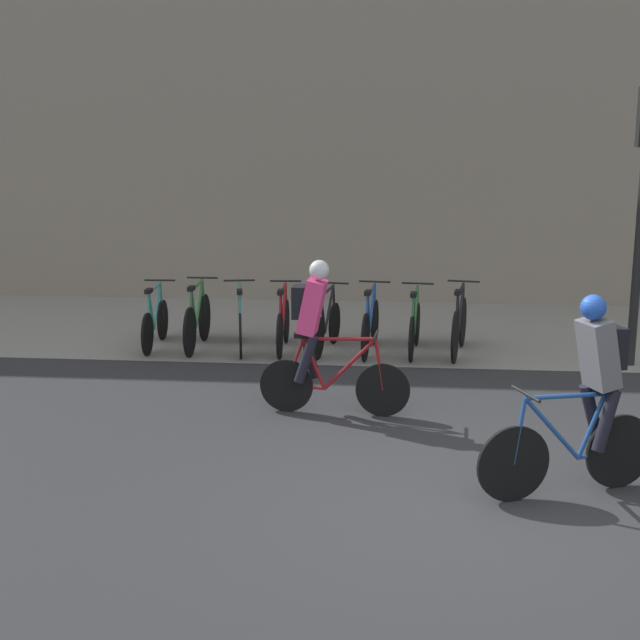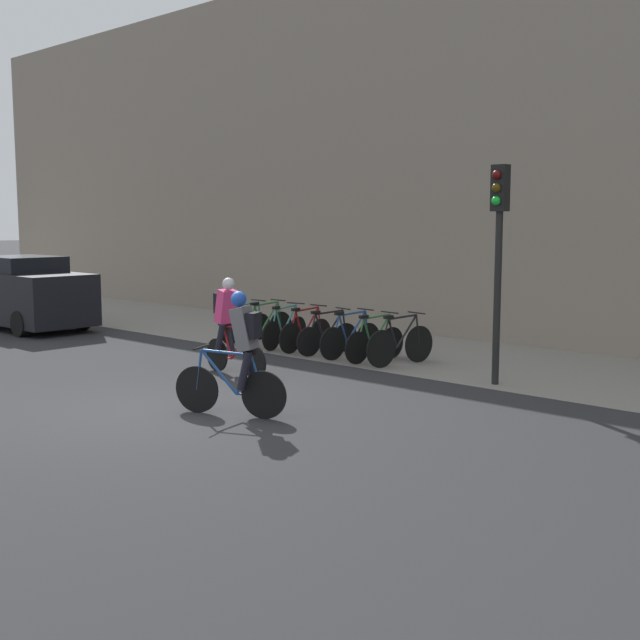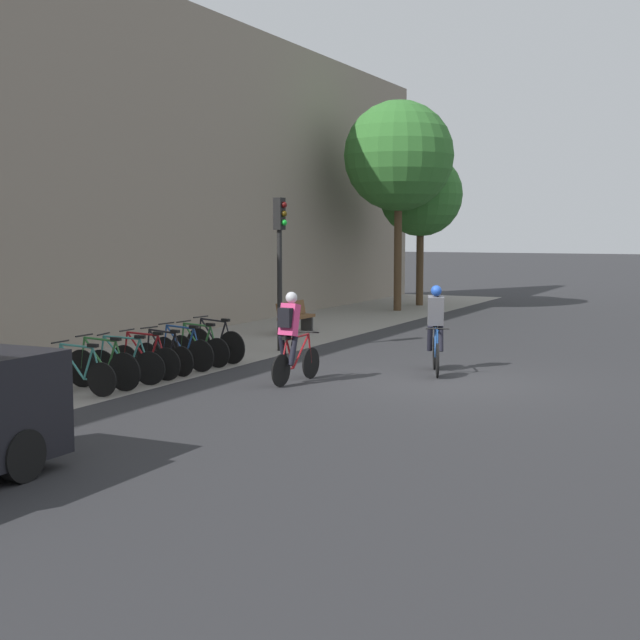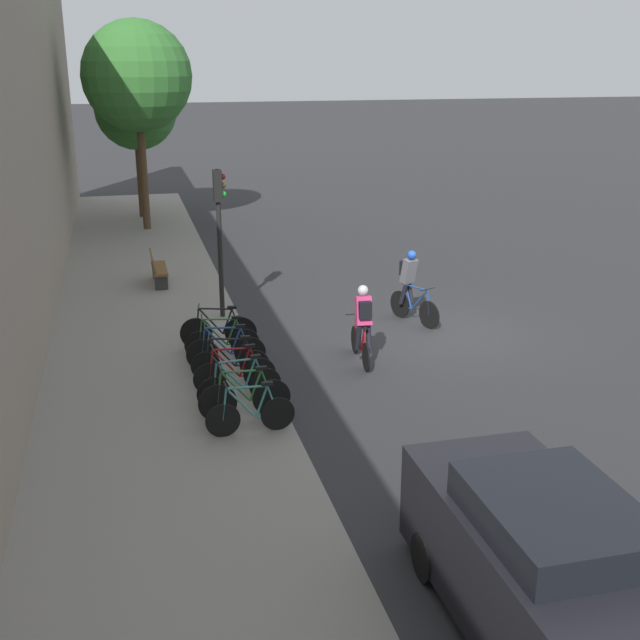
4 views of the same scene
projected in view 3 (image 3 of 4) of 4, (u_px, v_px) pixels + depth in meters
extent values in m
plane|color=#2B2B2D|center=(440.00, 382.00, 17.03)|extent=(200.00, 200.00, 0.00)
cube|color=gray|center=(153.00, 359.00, 19.97)|extent=(44.00, 4.50, 0.01)
cube|color=gray|center=(59.00, 157.00, 20.63)|extent=(44.00, 0.60, 9.18)
cylinder|color=black|center=(311.00, 363.00, 17.41)|extent=(0.61, 0.08, 0.61)
cylinder|color=black|center=(281.00, 371.00, 16.47)|extent=(0.61, 0.08, 0.61)
cylinder|color=maroon|center=(301.00, 351.00, 17.06)|extent=(0.60, 0.08, 0.62)
cylinder|color=maroon|center=(290.00, 354.00, 16.72)|extent=(0.28, 0.06, 0.58)
cylinder|color=maroon|center=(298.00, 337.00, 16.93)|extent=(0.81, 0.10, 0.07)
cylinder|color=maroon|center=(287.00, 369.00, 16.66)|extent=(0.44, 0.06, 0.05)
cylinder|color=maroon|center=(284.00, 355.00, 16.53)|extent=(0.23, 0.05, 0.56)
cylinder|color=maroon|center=(310.00, 349.00, 17.35)|extent=(0.13, 0.04, 0.59)
cylinder|color=black|center=(309.00, 332.00, 17.27)|extent=(0.06, 0.46, 0.03)
cube|color=black|center=(286.00, 338.00, 16.58)|extent=(0.21, 0.09, 0.06)
cube|color=#DB3875|center=(289.00, 320.00, 16.64)|extent=(0.34, 0.34, 0.63)
sphere|color=silver|center=(291.00, 298.00, 16.66)|extent=(0.23, 0.23, 0.22)
cylinder|color=black|center=(293.00, 351.00, 16.59)|extent=(0.28, 0.13, 0.56)
cylinder|color=black|center=(283.00, 350.00, 16.70)|extent=(0.25, 0.13, 0.56)
cube|color=black|center=(285.00, 318.00, 16.51)|extent=(0.16, 0.27, 0.36)
cylinder|color=black|center=(437.00, 361.00, 17.49)|extent=(0.64, 0.29, 0.68)
cylinder|color=black|center=(434.00, 353.00, 18.54)|extent=(0.64, 0.29, 0.68)
cylinder|color=#1E478C|center=(437.00, 344.00, 17.82)|extent=(0.55, 0.25, 0.62)
cylinder|color=#1E478C|center=(435.00, 342.00, 18.21)|extent=(0.26, 0.14, 0.58)
cylinder|color=#1E478C|center=(436.00, 329.00, 17.91)|extent=(0.74, 0.33, 0.07)
cylinder|color=#1E478C|center=(435.00, 355.00, 18.33)|extent=(0.41, 0.19, 0.05)
cylinder|color=#1E478C|center=(435.00, 341.00, 18.42)|extent=(0.22, 0.11, 0.56)
cylinder|color=#1E478C|center=(437.00, 346.00, 17.50)|extent=(0.12, 0.08, 0.59)
cylinder|color=black|center=(438.00, 329.00, 17.51)|extent=(0.20, 0.44, 0.03)
cube|color=black|center=(435.00, 326.00, 18.29)|extent=(0.22, 0.15, 0.06)
cube|color=#5B5B60|center=(436.00, 310.00, 18.16)|extent=(0.42, 0.42, 0.63)
sphere|color=#1E47AD|center=(436.00, 291.00, 18.04)|extent=(0.29, 0.29, 0.22)
cylinder|color=black|center=(430.00, 338.00, 18.28)|extent=(0.30, 0.20, 0.56)
cylinder|color=black|center=(441.00, 338.00, 18.26)|extent=(0.26, 0.19, 0.56)
cube|color=black|center=(435.00, 307.00, 18.29)|extent=(0.23, 0.29, 0.36)
cylinder|color=black|center=(58.00, 376.00, 15.84)|extent=(0.06, 0.61, 0.61)
cylinder|color=black|center=(102.00, 380.00, 15.45)|extent=(0.06, 0.61, 0.61)
cylinder|color=teal|center=(72.00, 361.00, 15.68)|extent=(0.06, 0.53, 0.62)
cylinder|color=teal|center=(88.00, 363.00, 15.54)|extent=(0.05, 0.25, 0.58)
cylinder|color=teal|center=(76.00, 346.00, 15.61)|extent=(0.07, 0.71, 0.07)
cylinder|color=teal|center=(93.00, 379.00, 15.53)|extent=(0.05, 0.39, 0.05)
cylinder|color=teal|center=(97.00, 364.00, 15.46)|extent=(0.04, 0.20, 0.56)
cylinder|color=teal|center=(59.00, 360.00, 15.79)|extent=(0.04, 0.11, 0.58)
cylinder|color=black|center=(60.00, 342.00, 15.74)|extent=(0.46, 0.05, 0.03)
cube|color=black|center=(93.00, 345.00, 15.46)|extent=(0.09, 0.20, 0.06)
cylinder|color=black|center=(82.00, 368.00, 16.41)|extent=(0.04, 0.70, 0.70)
cylinder|color=black|center=(124.00, 372.00, 15.99)|extent=(0.04, 0.70, 0.70)
cylinder|color=#2D6B33|center=(96.00, 354.00, 16.24)|extent=(0.04, 0.54, 0.62)
cylinder|color=#2D6B33|center=(111.00, 356.00, 16.08)|extent=(0.04, 0.25, 0.58)
cylinder|color=#2D6B33|center=(100.00, 339.00, 16.16)|extent=(0.04, 0.72, 0.07)
cylinder|color=#2D6B33|center=(116.00, 372.00, 16.07)|extent=(0.03, 0.39, 0.05)
cylinder|color=#2D6B33|center=(120.00, 357.00, 16.00)|extent=(0.03, 0.21, 0.56)
cylinder|color=#2D6B33|center=(83.00, 353.00, 16.36)|extent=(0.04, 0.11, 0.58)
cylinder|color=black|center=(84.00, 335.00, 16.31)|extent=(0.46, 0.03, 0.03)
cube|color=black|center=(116.00, 339.00, 16.00)|extent=(0.08, 0.20, 0.06)
cylinder|color=black|center=(100.00, 366.00, 16.90)|extent=(0.15, 0.63, 0.63)
cylinder|color=black|center=(150.00, 368.00, 16.63)|extent=(0.15, 0.63, 0.63)
cylinder|color=teal|center=(117.00, 352.00, 16.78)|extent=(0.14, 0.56, 0.62)
cylinder|color=teal|center=(135.00, 354.00, 16.68)|extent=(0.09, 0.26, 0.58)
cylinder|color=teal|center=(122.00, 337.00, 16.72)|extent=(0.18, 0.75, 0.07)
cylinder|color=teal|center=(140.00, 368.00, 16.68)|extent=(0.11, 0.41, 0.05)
cylinder|color=teal|center=(145.00, 354.00, 16.63)|extent=(0.07, 0.22, 0.56)
cylinder|color=teal|center=(102.00, 351.00, 16.86)|extent=(0.06, 0.12, 0.59)
cylinder|color=black|center=(103.00, 334.00, 16.81)|extent=(0.46, 0.11, 0.03)
cube|color=black|center=(140.00, 337.00, 16.62)|extent=(0.12, 0.21, 0.06)
cylinder|color=black|center=(124.00, 361.00, 17.52)|extent=(0.06, 0.64, 0.64)
cylinder|color=black|center=(166.00, 364.00, 17.12)|extent=(0.06, 0.64, 0.64)
cylinder|color=maroon|center=(138.00, 348.00, 17.36)|extent=(0.06, 0.54, 0.62)
cylinder|color=maroon|center=(154.00, 350.00, 17.21)|extent=(0.05, 0.25, 0.58)
cylinder|color=maroon|center=(142.00, 334.00, 17.29)|extent=(0.06, 0.73, 0.07)
cylinder|color=maroon|center=(158.00, 364.00, 17.20)|extent=(0.05, 0.39, 0.05)
cylinder|color=maroon|center=(162.00, 350.00, 17.13)|extent=(0.04, 0.21, 0.56)
cylinder|color=maroon|center=(126.00, 347.00, 17.48)|extent=(0.04, 0.12, 0.58)
cylinder|color=black|center=(127.00, 330.00, 17.43)|extent=(0.46, 0.04, 0.03)
cube|color=black|center=(158.00, 333.00, 17.14)|extent=(0.09, 0.20, 0.06)
cylinder|color=black|center=(147.00, 357.00, 18.16)|extent=(0.13, 0.61, 0.61)
cylinder|color=black|center=(182.00, 361.00, 17.60)|extent=(0.13, 0.61, 0.61)
cylinder|color=black|center=(158.00, 345.00, 17.95)|extent=(0.13, 0.54, 0.62)
cylinder|color=black|center=(171.00, 347.00, 17.74)|extent=(0.08, 0.26, 0.58)
cylinder|color=black|center=(162.00, 331.00, 17.86)|extent=(0.16, 0.72, 0.07)
cylinder|color=black|center=(175.00, 361.00, 17.72)|extent=(0.09, 0.39, 0.05)
cylinder|color=black|center=(179.00, 347.00, 17.63)|extent=(0.06, 0.21, 0.56)
cylinder|color=black|center=(148.00, 343.00, 18.11)|extent=(0.05, 0.12, 0.58)
cylinder|color=black|center=(149.00, 327.00, 18.06)|extent=(0.46, 0.10, 0.03)
cube|color=black|center=(175.00, 331.00, 17.64)|extent=(0.11, 0.21, 0.06)
cylinder|color=black|center=(164.00, 352.00, 18.70)|extent=(0.10, 0.67, 0.66)
cylinder|color=black|center=(201.00, 356.00, 18.18)|extent=(0.10, 0.67, 0.66)
cylinder|color=#1E478C|center=(176.00, 340.00, 18.50)|extent=(0.09, 0.55, 0.62)
cylinder|color=#1E478C|center=(190.00, 342.00, 18.31)|extent=(0.06, 0.26, 0.58)
cylinder|color=#1E478C|center=(180.00, 327.00, 18.41)|extent=(0.11, 0.74, 0.07)
cylinder|color=#1E478C|center=(193.00, 356.00, 18.29)|extent=(0.07, 0.40, 0.05)
cylinder|color=#1E478C|center=(197.00, 342.00, 18.20)|extent=(0.05, 0.21, 0.56)
cylinder|color=#1E478C|center=(165.00, 339.00, 18.65)|extent=(0.05, 0.12, 0.58)
cylinder|color=black|center=(166.00, 323.00, 18.60)|extent=(0.46, 0.07, 0.03)
cube|color=black|center=(194.00, 327.00, 18.22)|extent=(0.10, 0.21, 0.06)
cylinder|color=black|center=(181.00, 350.00, 19.26)|extent=(0.09, 0.63, 0.63)
cylinder|color=black|center=(217.00, 353.00, 18.75)|extent=(0.09, 0.63, 0.63)
cylinder|color=#2D6B33|center=(193.00, 338.00, 19.06)|extent=(0.09, 0.54, 0.62)
cylinder|color=#2D6B33|center=(207.00, 339.00, 18.87)|extent=(0.06, 0.26, 0.58)
cylinder|color=#2D6B33|center=(197.00, 325.00, 18.97)|extent=(0.11, 0.73, 0.07)
cylinder|color=#2D6B33|center=(210.00, 353.00, 18.85)|extent=(0.07, 0.40, 0.05)
cylinder|color=#2D6B33|center=(214.00, 340.00, 18.77)|extent=(0.05, 0.21, 0.56)
cylinder|color=#2D6B33|center=(183.00, 336.00, 19.21)|extent=(0.05, 0.12, 0.58)
cylinder|color=black|center=(184.00, 321.00, 19.15)|extent=(0.46, 0.07, 0.03)
cube|color=black|center=(211.00, 325.00, 18.78)|extent=(0.10, 0.21, 0.06)
cylinder|color=black|center=(199.00, 344.00, 19.85)|extent=(0.16, 0.72, 0.72)
cylinder|color=black|center=(232.00, 348.00, 19.27)|extent=(0.16, 0.72, 0.72)
cylinder|color=black|center=(210.00, 333.00, 19.62)|extent=(0.13, 0.54, 0.62)
cylinder|color=black|center=(222.00, 335.00, 19.41)|extent=(0.08, 0.26, 0.58)
cylinder|color=black|center=(213.00, 320.00, 19.53)|extent=(0.16, 0.73, 0.07)
cylinder|color=black|center=(225.00, 347.00, 19.39)|extent=(0.10, 0.40, 0.05)
cylinder|color=black|center=(229.00, 335.00, 19.30)|extent=(0.07, 0.21, 0.56)
cylinder|color=black|center=(200.00, 331.00, 19.79)|extent=(0.05, 0.12, 0.58)
cylinder|color=black|center=(201.00, 317.00, 19.74)|extent=(0.46, 0.10, 0.03)
cube|color=black|center=(226.00, 320.00, 19.32)|extent=(0.11, 0.21, 0.06)
cylinder|color=black|center=(280.00, 275.00, 21.29)|extent=(0.12, 0.12, 3.66)
cube|color=black|center=(279.00, 214.00, 21.14)|extent=(0.26, 0.20, 0.76)
sphere|color=#590C0C|center=(284.00, 205.00, 21.07)|extent=(0.15, 0.15, 0.15)
sphere|color=#4C380A|center=(284.00, 214.00, 21.09)|extent=(0.15, 0.15, 0.15)
sphere|color=green|center=(284.00, 223.00, 21.11)|extent=(0.15, 0.15, 0.15)
cube|color=brown|center=(297.00, 317.00, 25.10)|extent=(1.60, 0.40, 0.08)
cube|color=brown|center=(291.00, 309.00, 25.15)|extent=(1.60, 0.12, 0.40)
cube|color=#2D2D2D|center=(286.00, 327.00, 24.55)|extent=(0.08, 0.36, 0.45)
cube|color=#2D2D2D|center=(307.00, 323.00, 25.70)|extent=(0.08, 0.36, 0.45)
cylinder|color=black|center=(21.00, 455.00, 10.22)|extent=(0.62, 0.20, 0.62)
cylinder|color=#4C3823|center=(398.00, 252.00, 32.05)|extent=(0.28, 0.28, 4.26)
sphere|color=#33702D|center=(399.00, 156.00, 31.71)|extent=(3.93, 3.93, 3.93)
cylinder|color=#4C3823|center=(420.00, 264.00, 34.39)|extent=(0.28, 0.28, 3.23)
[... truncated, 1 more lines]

